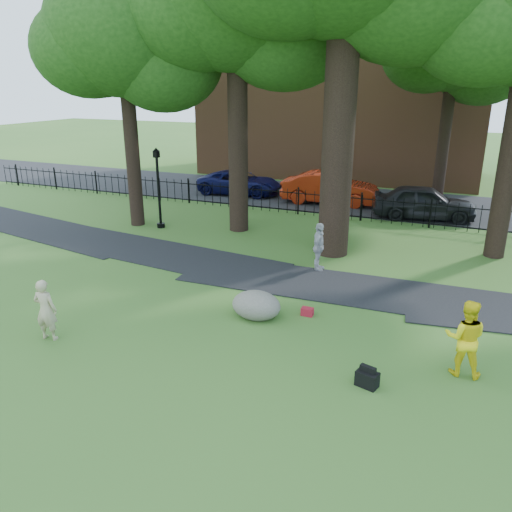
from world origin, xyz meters
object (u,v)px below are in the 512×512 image
at_px(woman, 46,310).
at_px(man, 465,338).
at_px(lamppost, 159,189).
at_px(red_sedan, 330,188).
at_px(boulder, 256,303).

relative_size(woman, man, 0.91).
height_order(lamppost, red_sedan, lamppost).
xyz_separation_m(woman, lamppost, (-3.00, 9.57, 0.90)).
bearing_deg(lamppost, man, -22.14).
relative_size(man, boulder, 1.29).
bearing_deg(man, woman, 11.42).
distance_m(man, boulder, 5.27).
bearing_deg(red_sedan, boulder, -178.28).
xyz_separation_m(man, boulder, (-5.18, 0.83, -0.47)).
bearing_deg(lamppost, red_sedan, 60.70).
relative_size(woman, red_sedan, 0.32).
bearing_deg(red_sedan, lamppost, 137.35).
height_order(man, boulder, man).
relative_size(man, red_sedan, 0.35).
xyz_separation_m(man, red_sedan, (-6.83, 14.55, -0.05)).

